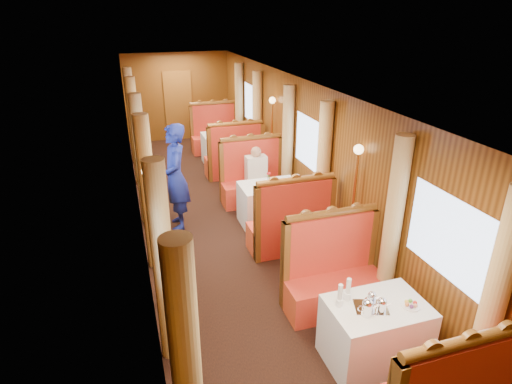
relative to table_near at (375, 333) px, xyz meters
name	(u,v)px	position (x,y,z in m)	size (l,w,h in m)	color
floor	(230,228)	(-0.75, 3.50, -0.38)	(3.00, 12.00, 0.01)	black
ceiling	(226,87)	(-0.75, 3.50, 2.12)	(3.00, 12.00, 0.01)	silver
wall_far	(178,97)	(-0.75, 9.50, 0.88)	(3.00, 2.50, 0.01)	brown
wall_left	(136,172)	(-2.25, 3.50, 0.88)	(12.00, 2.50, 0.01)	brown
wall_right	(310,154)	(0.75, 3.50, 0.88)	(12.00, 2.50, 0.01)	brown
doorway_far	(179,106)	(-0.75, 9.47, 0.62)	(0.80, 0.04, 2.00)	brown
table_near	(375,333)	(0.00, 0.00, 0.00)	(1.05, 0.72, 0.75)	white
banquette_near_aft	(333,278)	(0.00, 1.01, 0.05)	(1.30, 0.55, 1.34)	red
table_mid	(270,204)	(0.00, 3.50, 0.00)	(1.05, 0.72, 0.75)	white
banquette_mid_fwd	(290,227)	(0.00, 2.49, 0.05)	(1.30, 0.55, 1.34)	red
banquette_mid_aft	(253,182)	(0.00, 4.51, 0.05)	(1.30, 0.55, 1.34)	red
table_far	(224,148)	(0.00, 7.00, 0.00)	(1.05, 0.72, 0.75)	white
banquette_far_fwd	(234,159)	(0.00, 5.99, 0.05)	(1.30, 0.55, 1.34)	red
banquette_far_aft	(215,136)	(0.00, 8.01, 0.05)	(1.30, 0.55, 1.34)	red
tea_tray	(371,307)	(-0.11, -0.02, 0.38)	(0.34, 0.26, 0.01)	silver
teapot_left	(367,309)	(-0.21, -0.10, 0.45)	(0.19, 0.14, 0.15)	silver
teapot_right	(382,307)	(-0.04, -0.11, 0.44)	(0.16, 0.12, 0.13)	silver
teapot_back	(372,300)	(-0.07, 0.03, 0.44)	(0.15, 0.11, 0.12)	silver
fruit_plate	(411,305)	(0.31, -0.12, 0.39)	(0.20, 0.20, 0.05)	white
cup_inboard	(340,297)	(-0.41, 0.12, 0.48)	(0.08, 0.08, 0.26)	white
cup_outboard	(348,291)	(-0.27, 0.19, 0.48)	(0.08, 0.08, 0.26)	white
rose_vase_mid	(269,176)	(-0.03, 3.48, 0.55)	(0.06, 0.06, 0.36)	silver
rose_vase_far	(222,127)	(-0.03, 7.00, 0.55)	(0.06, 0.06, 0.36)	silver
window_left_near	(158,289)	(-2.24, 0.00, 1.07)	(1.20, 0.90, 0.01)	#94ADD0
curtain_left_near_a	(187,380)	(-2.13, -0.78, 0.80)	(0.22, 0.22, 2.35)	tan
curtain_left_near_b	(163,266)	(-2.13, 0.78, 0.80)	(0.22, 0.22, 2.35)	tan
window_right_near	(448,237)	(0.74, 0.00, 1.07)	(1.20, 0.90, 0.01)	#94ADD0
curtain_right_near_a	(493,306)	(0.63, -0.78, 0.80)	(0.22, 0.22, 2.35)	tan
curtain_right_near_b	(392,228)	(0.63, 0.78, 0.80)	(0.22, 0.22, 2.35)	tan
window_left_mid	(136,160)	(-2.24, 3.50, 1.07)	(1.20, 0.90, 0.01)	#94ADD0
curtain_left_mid_a	(148,194)	(-2.13, 2.72, 0.80)	(0.22, 0.22, 2.35)	tan
curtain_left_mid_b	(141,160)	(-2.13, 4.28, 0.80)	(0.22, 0.22, 2.35)	tan
window_right_mid	(310,143)	(0.74, 3.50, 1.07)	(1.20, 0.90, 0.01)	#94ADD0
curtain_right_mid_a	(323,174)	(0.63, 2.72, 0.80)	(0.22, 0.22, 2.35)	tan
curtain_right_mid_b	(288,146)	(0.63, 4.28, 0.80)	(0.22, 0.22, 2.35)	tan
window_left_far	(127,112)	(-2.24, 7.00, 1.07)	(1.20, 0.90, 0.01)	#94ADD0
curtain_left_far_a	(135,132)	(-2.13, 6.22, 0.80)	(0.22, 0.22, 2.35)	tan
curtain_left_far_b	(132,116)	(-2.13, 7.78, 0.80)	(0.22, 0.22, 2.35)	tan
window_right_far	(252,104)	(0.74, 7.00, 1.07)	(1.20, 0.90, 0.01)	#94ADD0
curtain_right_far_a	(257,123)	(0.63, 6.22, 0.80)	(0.22, 0.22, 2.35)	tan
curtain_right_far_b	(239,109)	(0.63, 7.78, 0.80)	(0.22, 0.22, 2.35)	tan
sconce_left_fore	(151,209)	(-2.15, 1.75, 1.01)	(0.14, 0.14, 1.95)	#BF8C3F
sconce_right_fore	(355,183)	(0.65, 1.75, 1.01)	(0.14, 0.14, 1.95)	#BF8C3F
sconce_left_aft	(136,135)	(-2.15, 5.25, 1.01)	(0.14, 0.14, 1.95)	#BF8C3F
sconce_right_aft	(272,124)	(0.65, 5.25, 1.01)	(0.14, 0.14, 1.95)	#BF8C3F
steward	(176,177)	(-1.60, 3.87, 0.57)	(0.69, 0.45, 1.89)	navy
passenger	(256,170)	(0.00, 4.29, 0.37)	(0.40, 0.44, 0.76)	beige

